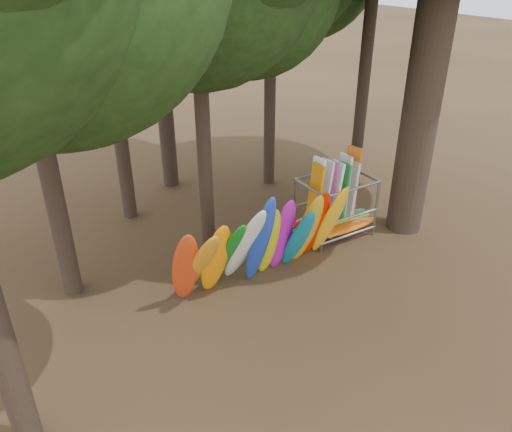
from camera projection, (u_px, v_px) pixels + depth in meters
ground at (293, 276)px, 14.49m from camera, size 120.00×120.00×0.00m
lake at (8, 29)px, 59.86m from camera, size 160.00×160.00×0.00m
kayak_row at (262, 243)px, 13.66m from camera, size 5.37×2.05×3.15m
storage_rack at (334, 208)px, 16.29m from camera, size 3.06×1.55×2.79m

